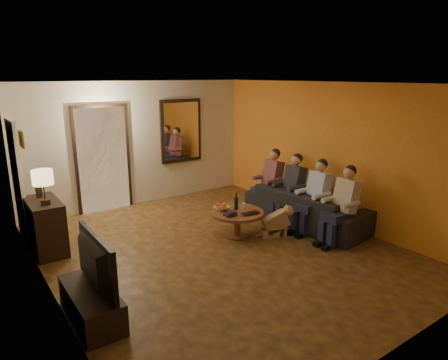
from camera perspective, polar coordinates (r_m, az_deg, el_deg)
floor at (r=6.50m, az=-0.65°, el=-9.95°), size 5.00×6.00×0.01m
ceiling at (r=5.90m, az=-0.72°, el=13.64°), size 5.00×6.00×0.01m
back_wall at (r=8.66m, az=-12.05°, el=5.06°), size 5.00×0.02×2.60m
front_wall at (r=4.08m, az=24.15°, el=-6.98°), size 5.00×0.02×2.60m
left_wall at (r=5.13m, az=-24.37°, el=-2.63°), size 0.02×6.00×2.60m
right_wall at (r=7.73m, az=14.81°, el=3.74°), size 0.02×6.00×2.60m
orange_accent at (r=7.72m, az=14.76°, el=3.73°), size 0.01×6.00×2.60m
kitchen_doorway at (r=8.41m, az=-16.91°, el=2.73°), size 1.00×0.06×2.10m
door_trim at (r=8.40m, az=-16.89°, el=2.72°), size 1.12×0.04×2.22m
fridge_glimpse at (r=8.52m, az=-15.26°, el=1.97°), size 0.45×0.03×1.70m
mirror_frame at (r=9.03m, az=-6.16°, el=6.98°), size 1.00×0.05×1.40m
mirror_glass at (r=9.00m, az=-6.06°, el=6.96°), size 0.86×0.02×1.26m
white_door at (r=7.41m, az=-27.37°, el=-0.14°), size 0.06×0.85×2.04m
framed_art at (r=6.28m, az=-27.00°, el=5.23°), size 0.03×0.28×0.24m
art_canvas at (r=6.28m, az=-26.87°, el=5.25°), size 0.01×0.22×0.18m
dresser at (r=6.90m, az=-24.13°, el=-6.03°), size 0.45×0.94×0.84m
table_lamp at (r=6.49m, az=-24.37°, el=-0.92°), size 0.30×0.30×0.54m
flower_vase at (r=6.92m, az=-25.05°, el=-0.50°), size 0.14×0.14×0.44m
tv_stand at (r=5.01m, az=-18.42°, el=-16.46°), size 0.45×1.11×0.37m
tv at (r=4.77m, az=-18.92°, el=-11.27°), size 1.10×0.14×0.64m
sofa at (r=7.57m, az=11.65°, el=-3.81°), size 2.42×1.14×0.68m
person_a at (r=6.87m, az=16.65°, el=-3.82°), size 0.60×0.40×1.20m
person_b at (r=7.23m, az=12.94°, el=-2.63°), size 0.60×0.40×1.20m
person_c at (r=7.62m, az=9.60°, el=-1.54°), size 0.60×0.40×1.20m
person_d at (r=8.04m, az=6.61°, el=-0.57°), size 0.60×0.40×1.20m
dog at (r=6.97m, az=7.42°, el=-5.80°), size 0.61×0.44×0.56m
coffee_table at (r=6.94m, az=1.88°, el=-6.27°), size 0.95×0.95×0.45m
bowl at (r=6.92m, az=-0.40°, el=-4.06°), size 0.26×0.26×0.06m
oranges at (r=6.90m, az=-0.40°, el=-3.53°), size 0.20×0.20×0.08m
wine_bottle at (r=6.91m, az=1.74°, el=-3.00°), size 0.07×0.07×0.31m
wine_glass at (r=6.99m, az=2.83°, el=-3.73°), size 0.06×0.06×0.10m
book_stack at (r=6.65m, az=0.90°, el=-4.83°), size 0.20×0.15×0.07m
laptop at (r=6.71m, az=4.03°, el=-4.89°), size 0.34×0.24×0.03m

